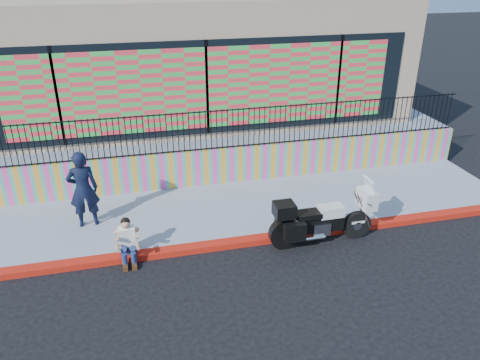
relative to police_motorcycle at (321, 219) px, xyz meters
name	(u,v)px	position (x,y,z in m)	size (l,w,h in m)	color
ground	(240,245)	(-1.92, 0.35, -0.67)	(90.00, 90.00, 0.00)	black
red_curb	(240,242)	(-1.92, 0.35, -0.60)	(16.00, 0.30, 0.15)	#A6120B
sidewalk	(226,210)	(-1.92, 2.00, -0.60)	(16.00, 3.00, 0.15)	#868DA1
mural_wall	(214,166)	(-1.92, 3.60, 0.03)	(16.00, 0.20, 1.10)	#FF439F
metal_fence	(213,130)	(-1.92, 3.60, 1.18)	(15.80, 0.04, 1.20)	black
elevated_platform	(190,117)	(-1.92, 8.70, -0.05)	(16.00, 10.00, 1.25)	#868DA1
storefront_building	(188,51)	(-1.92, 8.48, 2.58)	(14.00, 8.06, 4.00)	tan
police_motorcycle	(321,219)	(0.00, 0.00, 0.00)	(2.58, 0.85, 1.60)	black
police_officer	(83,189)	(-5.53, 1.97, 0.48)	(0.73, 0.48, 2.01)	black
seated_man	(128,245)	(-4.56, 0.26, -0.22)	(0.54, 0.71, 1.06)	navy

